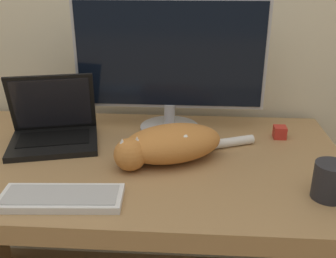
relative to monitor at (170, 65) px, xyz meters
name	(u,v)px	position (x,y,z in m)	size (l,w,h in m)	color
desk	(127,198)	(-0.13, -0.23, -0.42)	(1.45, 0.79, 0.77)	#A37A4C
monitor	(170,65)	(0.00, 0.00, 0.00)	(0.69, 0.22, 0.49)	#B2B2B7
laptop	(53,130)	(-0.40, -0.13, -0.21)	(0.35, 0.30, 0.24)	black
external_keyboard	(61,198)	(-0.26, -0.50, -0.25)	(0.33, 0.14, 0.02)	white
cat	(169,143)	(0.01, -0.25, -0.20)	(0.47, 0.30, 0.12)	#C67A38
coffee_mug	(330,181)	(0.46, -0.44, -0.21)	(0.09, 0.09, 0.10)	#232328
small_toy	(280,132)	(0.41, -0.04, -0.23)	(0.04, 0.04, 0.04)	red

